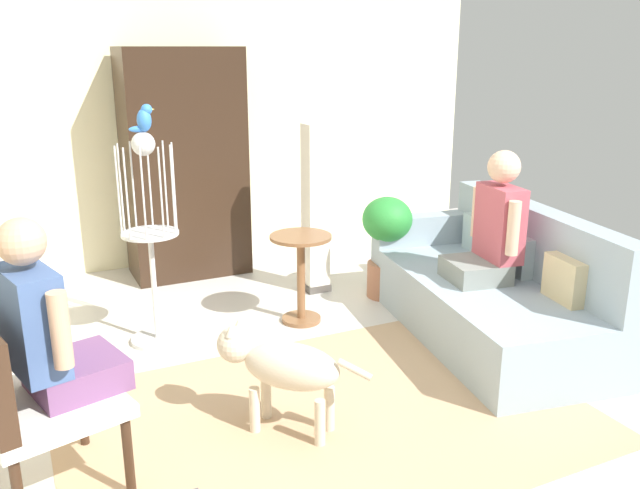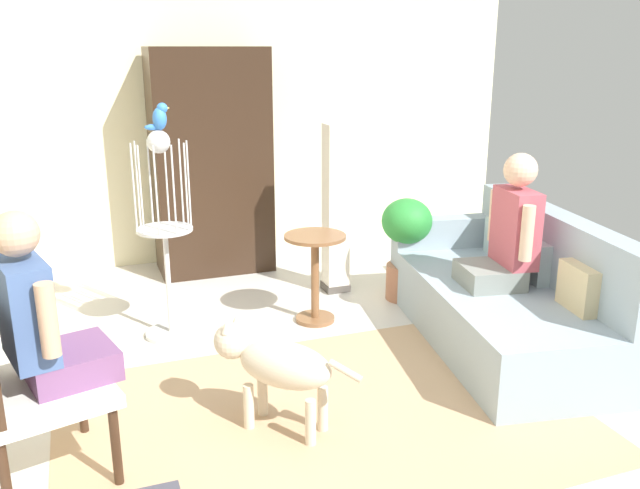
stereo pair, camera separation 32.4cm
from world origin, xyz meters
name	(u,v)px [view 1 (the left image)]	position (x,y,z in m)	size (l,w,h in m)	color
ground_plane	(347,409)	(0.00, 0.00, 0.00)	(7.38, 7.38, 0.00)	beige
back_wall	(189,123)	(0.00, 3.14, 1.28)	(5.84, 0.12, 2.56)	beige
area_rug	(327,416)	(-0.14, -0.02, 0.00)	(2.80, 1.92, 0.01)	tan
couch	(491,292)	(1.40, 0.50, 0.31)	(1.25, 2.13, 0.89)	#8EA0AD
armchair	(18,392)	(-1.63, -0.07, 0.54)	(0.71, 0.76, 0.90)	#382316
person_on_couch	(493,228)	(1.34, 0.47, 0.78)	(0.49, 0.53, 0.88)	gray
person_on_armchair	(46,328)	(-1.49, -0.03, 0.79)	(0.52, 0.52, 0.82)	#714672
round_end_table	(301,269)	(0.28, 1.26, 0.41)	(0.45, 0.45, 0.66)	brown
dog	(281,365)	(-0.40, -0.02, 0.37)	(0.64, 0.64, 0.58)	beige
bird_cage_stand	(151,247)	(-0.76, 1.36, 0.68)	(0.38, 0.38, 1.43)	silver
parrot	(144,119)	(-0.74, 1.36, 1.52)	(0.17, 0.10, 0.17)	blue
potted_plant	(387,238)	(1.10, 1.44, 0.49)	(0.40, 0.40, 0.82)	#996047
column_lamp	(316,210)	(0.65, 1.81, 0.68)	(0.20, 0.20, 1.38)	#4C4742
armoire_cabinet	(184,164)	(-0.17, 2.73, 0.98)	(0.99, 0.56, 1.95)	black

